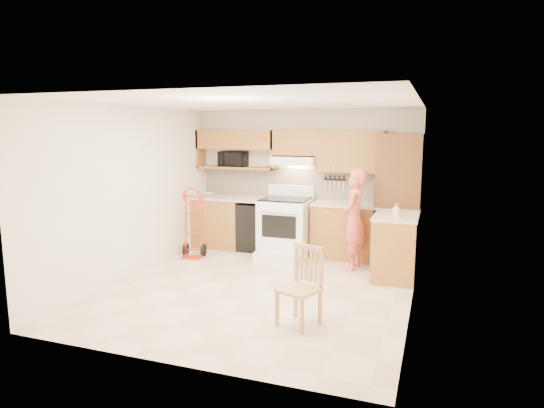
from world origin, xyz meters
The scene contains 28 objects.
floor centered at (0.00, 0.00, -0.01)m, with size 4.00×4.50×0.02m, color beige.
ceiling centered at (0.00, 0.00, 2.51)m, with size 4.00×4.50×0.02m, color white.
wall_back centered at (0.00, 2.26, 1.25)m, with size 4.00×0.02×2.50m, color white.
wall_front centered at (0.00, -2.26, 1.25)m, with size 4.00×0.02×2.50m, color white.
wall_left centered at (-2.01, 0.00, 1.25)m, with size 0.02×4.50×2.50m, color white.
wall_right centered at (2.01, 0.00, 1.25)m, with size 0.02×4.50×2.50m, color white.
backsplash centered at (0.00, 2.23, 1.20)m, with size 3.92×0.03×0.55m, color beige.
lower_cab_left centered at (-1.55, 1.95, 0.45)m, with size 0.90×0.60×0.90m, color #966022.
dishwasher centered at (-0.80, 1.95, 0.42)m, with size 0.60×0.60×0.85m, color black.
lower_cab_right centered at (0.83, 1.95, 0.45)m, with size 1.14×0.60×0.90m, color #966022.
countertop_left centered at (-1.25, 1.95, 0.92)m, with size 1.50×0.63×0.04m, color beige.
countertop_right centered at (0.83, 1.95, 0.92)m, with size 1.14×0.63×0.04m, color beige.
cab_return_right centered at (1.70, 1.15, 0.45)m, with size 0.60×1.00×0.90m, color #966022.
countertop_return centered at (1.70, 1.15, 0.92)m, with size 0.63×1.00×0.04m, color beige.
pantry_tall centered at (1.65, 1.95, 1.05)m, with size 0.70×0.60×2.10m, color brown.
upper_cab_left centered at (-1.25, 2.08, 1.98)m, with size 1.50×0.33×0.34m, color #966022.
upper_shelf_mw centered at (-1.25, 2.08, 1.47)m, with size 1.50×0.33×0.04m, color #966022.
upper_cab_center centered at (-0.12, 2.08, 1.94)m, with size 0.76×0.33×0.44m, color #966022.
upper_cab_right centered at (0.83, 2.08, 1.80)m, with size 1.14×0.33×0.70m, color #966022.
range_hood centered at (-0.12, 2.02, 1.63)m, with size 0.76×0.46×0.14m, color white.
knife_strip centered at (0.55, 2.21, 1.24)m, with size 0.40×0.05×0.29m, color black, non-canonical shape.
microwave centered at (-1.32, 2.08, 1.63)m, with size 0.49×0.33×0.27m, color black.
range centered at (-0.18, 1.62, 0.60)m, with size 0.81×1.07×1.20m, color white, non-canonical shape.
person centered at (1.05, 1.35, 0.79)m, with size 0.57×0.38×1.57m, color #D75E52.
hand_truck centered at (-1.65, 1.10, 0.54)m, with size 0.43×0.39×1.08m, color red, non-canonical shape.
dining_chair centered at (0.85, -1.00, 0.44)m, with size 0.40×0.43×0.88m, color tan, non-canonical shape.
soap_bottle centered at (1.70, 0.99, 1.03)m, with size 0.08×0.09×0.19m, color white.
bowl centered at (-1.78, 1.95, 0.97)m, with size 0.24×0.24×0.06m, color white.
Camera 1 is at (2.22, -5.76, 2.16)m, focal length 30.82 mm.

